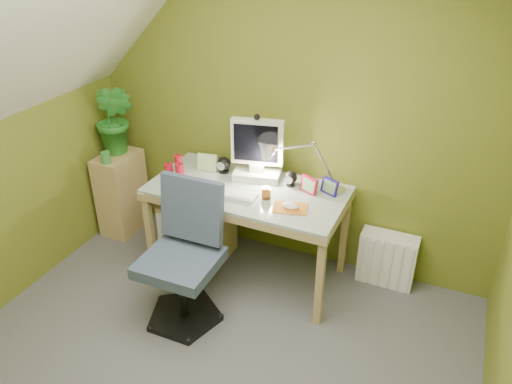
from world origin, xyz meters
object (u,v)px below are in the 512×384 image
at_px(potted_plant, 115,119).
at_px(radiator, 387,259).
at_px(desk, 248,232).
at_px(side_ledge, 122,193).
at_px(task_chair, 180,260).
at_px(desk_lamp, 317,155).
at_px(monitor, 257,143).

xyz_separation_m(potted_plant, radiator, (2.28, 0.13, -0.81)).
xyz_separation_m(desk, side_ledge, (-1.27, 0.14, -0.02)).
distance_m(task_chair, radiator, 1.57).
height_order(desk, side_ledge, desk).
height_order(side_ledge, task_chair, task_chair).
height_order(desk, potted_plant, potted_plant).
xyz_separation_m(side_ledge, radiator, (2.28, 0.18, -0.15)).
relative_size(desk, desk_lamp, 2.59).
xyz_separation_m(desk_lamp, side_ledge, (-1.72, -0.04, -0.67)).
distance_m(potted_plant, radiator, 2.42).
distance_m(desk, potted_plant, 1.43).
bearing_deg(task_chair, radiator, 38.01).
bearing_deg(potted_plant, task_chair, -37.99).
bearing_deg(desk, potted_plant, 172.30).
relative_size(monitor, radiator, 1.33).
relative_size(task_chair, radiator, 2.39).
distance_m(side_ledge, task_chair, 1.34).
xyz_separation_m(desk_lamp, potted_plant, (-1.72, 0.01, -0.01)).
bearing_deg(potted_plant, side_ledge, -90.00).
bearing_deg(desk_lamp, task_chair, -125.55).
relative_size(monitor, task_chair, 0.56).
xyz_separation_m(desk, monitor, (-0.00, 0.18, 0.66)).
height_order(side_ledge, radiator, side_ledge).
relative_size(monitor, potted_plant, 0.92).
xyz_separation_m(desk, task_chair, (-0.20, -0.65, 0.12)).
relative_size(desk, side_ledge, 1.97).
bearing_deg(desk, monitor, 90.90).
bearing_deg(desk_lamp, monitor, -177.45).
relative_size(desk, monitor, 2.55).
height_order(task_chair, radiator, task_chair).
height_order(desk, desk_lamp, desk_lamp).
xyz_separation_m(monitor, radiator, (1.01, 0.14, -0.83)).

